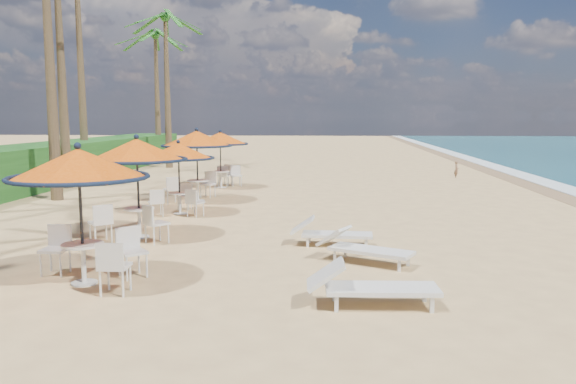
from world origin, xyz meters
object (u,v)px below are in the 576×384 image
object	(u,v)px
station_3	(196,145)
station_4	(222,145)
station_1	(136,159)
lounger_near	(368,285)
lounger_far	(329,232)
station_0	(82,181)
station_2	(178,160)
lounger_mid	(362,247)

from	to	relation	value
station_3	station_4	world-z (taller)	station_3
station_1	lounger_near	bearing A→B (deg)	-40.88
station_1	lounger_far	distance (m)	5.08
station_1	station_0	bearing A→B (deg)	-84.19
station_0	lounger_near	size ratio (longest dim) A/B	1.21
station_2	station_1	bearing A→B (deg)	-91.33
station_4	lounger_mid	world-z (taller)	station_4
station_0	station_2	world-z (taller)	station_0
station_2	lounger_near	xyz separation A→B (m)	(5.37, -8.24, -1.34)
station_4	station_0	bearing A→B (deg)	-88.81
lounger_far	station_1	bearing A→B (deg)	176.76
station_0	station_4	size ratio (longest dim) A/B	1.04
lounger_near	lounger_mid	xyz separation A→B (m)	(0.03, 2.75, -0.02)
station_0	lounger_mid	xyz separation A→B (m)	(5.09, 1.88, -1.55)
lounger_mid	lounger_far	bearing A→B (deg)	141.55
station_0	lounger_near	bearing A→B (deg)	-9.68
lounger_mid	station_1	bearing A→B (deg)	-173.00
station_4	lounger_far	size ratio (longest dim) A/B	1.28
station_2	station_3	world-z (taller)	station_3
lounger_mid	lounger_far	size ratio (longest dim) A/B	1.07
lounger_far	lounger_near	bearing A→B (deg)	-78.91
station_2	lounger_mid	world-z (taller)	station_2
station_0	lounger_far	size ratio (longest dim) A/B	1.33
station_4	lounger_near	distance (m)	15.92
lounger_mid	lounger_far	distance (m)	1.67
station_0	station_1	xyz separation A→B (m)	(-0.39, 3.86, 0.10)
station_1	station_4	world-z (taller)	station_1
lounger_near	lounger_mid	distance (m)	2.75
lounger_near	lounger_mid	size ratio (longest dim) A/B	1.03
station_4	lounger_mid	size ratio (longest dim) A/B	1.20
station_2	lounger_mid	distance (m)	7.82
station_4	lounger_mid	bearing A→B (deg)	-66.16
station_2	station_4	world-z (taller)	station_4
station_3	station_0	bearing A→B (deg)	-87.62
station_1	station_3	xyz separation A→B (m)	(-0.03, 6.22, 0.03)
lounger_mid	station_0	bearing A→B (deg)	-132.91
station_0	station_4	bearing A→B (deg)	91.19
lounger_far	station_2	bearing A→B (deg)	141.92
station_3	lounger_mid	bearing A→B (deg)	-56.09
station_0	lounger_mid	size ratio (longest dim) A/B	1.25
lounger_far	station_4	bearing A→B (deg)	115.87
station_0	lounger_mid	bearing A→B (deg)	20.31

